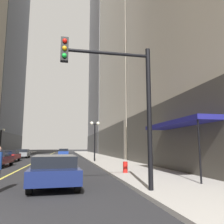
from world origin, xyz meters
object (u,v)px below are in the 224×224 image
object	(u,v)px
car_navy	(54,169)
fire_hydrant_right	(125,168)
car_red	(10,155)
car_grey	(23,153)
traffic_light_near_right	(122,91)
car_blue	(64,152)
street_lamp_left_far	(1,136)
street_lamp_right_mid	(95,132)

from	to	relation	value
car_navy	fire_hydrant_right	bearing A→B (deg)	37.89
car_red	car_grey	distance (m)	8.81
car_red	car_navy	bearing A→B (deg)	-71.87
car_red	fire_hydrant_right	size ratio (longest dim) A/B	5.89
traffic_light_near_right	car_blue	bearing A→B (deg)	93.74
car_navy	car_red	size ratio (longest dim) A/B	1.03
street_lamp_left_far	street_lamp_right_mid	xyz separation A→B (m)	(12.80, -12.51, 0.00)
car_blue	fire_hydrant_right	bearing A→B (deg)	-82.75
traffic_light_near_right	fire_hydrant_right	size ratio (longest dim) A/B	7.06
car_blue	fire_hydrant_right	world-z (taller)	car_blue
street_lamp_right_mid	traffic_light_near_right	bearing A→B (deg)	-93.57
car_navy	car_red	world-z (taller)	same
car_navy	car_red	xyz separation A→B (m)	(-5.83, 17.80, -0.00)
fire_hydrant_right	car_red	bearing A→B (deg)	123.85
car_navy	car_blue	bearing A→B (deg)	89.87
car_grey	car_red	bearing A→B (deg)	-89.08
traffic_light_near_right	car_grey	bearing A→B (deg)	106.18
car_navy	traffic_light_near_right	distance (m)	4.61
traffic_light_near_right	street_lamp_left_far	xyz separation A→B (m)	(-11.75, 29.33, -0.49)
car_red	street_lamp_right_mid	bearing A→B (deg)	-20.26
car_navy	street_lamp_left_far	bearing A→B (deg)	109.07
car_blue	street_lamp_left_far	world-z (taller)	street_lamp_left_far
car_grey	street_lamp_left_far	world-z (taller)	street_lamp_left_far
street_lamp_right_mid	fire_hydrant_right	world-z (taller)	street_lamp_right_mid
street_lamp_left_far	car_blue	bearing A→B (deg)	37.54
car_navy	car_grey	size ratio (longest dim) A/B	1.20
street_lamp_right_mid	car_grey	bearing A→B (deg)	127.72
car_grey	fire_hydrant_right	size ratio (longest dim) A/B	5.07
car_blue	street_lamp_left_far	bearing A→B (deg)	-142.46
car_red	traffic_light_near_right	distance (m)	22.10
car_navy	car_grey	distance (m)	27.28
car_navy	car_blue	world-z (taller)	same
traffic_light_near_right	street_lamp_right_mid	distance (m)	16.85
car_blue	traffic_light_near_right	distance (m)	36.73
street_lamp_left_far	street_lamp_right_mid	distance (m)	17.90
street_lamp_right_mid	fire_hydrant_right	bearing A→B (deg)	-87.45
car_red	street_lamp_left_far	distance (m)	10.03
street_lamp_left_far	fire_hydrant_right	bearing A→B (deg)	-60.74
car_grey	car_blue	xyz separation A→B (m)	(6.05, 7.45, 0.00)
street_lamp_left_far	car_red	bearing A→B (deg)	-69.13
traffic_light_near_right	street_lamp_left_far	bearing A→B (deg)	111.83
car_red	car_grey	world-z (taller)	same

